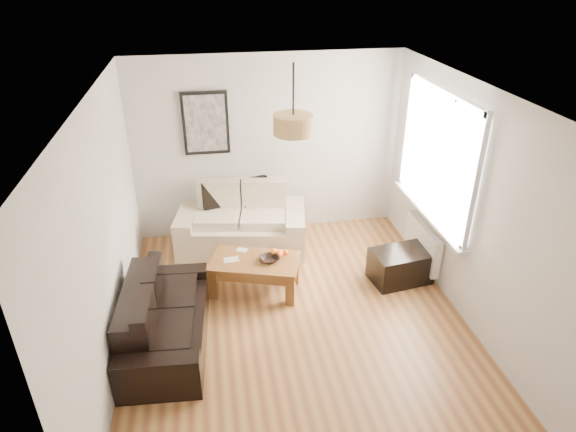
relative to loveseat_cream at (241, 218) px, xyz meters
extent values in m
plane|color=brown|center=(0.46, -1.78, -0.44)|extent=(4.50, 4.50, 0.00)
cube|color=white|center=(2.28, -0.98, -0.06)|extent=(0.10, 0.90, 0.52)
cylinder|color=tan|center=(0.46, -1.48, 1.79)|extent=(0.40, 0.40, 0.20)
cube|color=black|center=(1.91, -1.20, -0.23)|extent=(0.80, 0.58, 0.42)
cube|color=black|center=(-0.33, 0.21, 0.30)|extent=(0.41, 0.20, 0.39)
cube|color=black|center=(0.22, 0.21, 0.31)|extent=(0.41, 0.23, 0.39)
imported|color=black|center=(0.25, -1.15, 0.03)|extent=(0.28, 0.28, 0.06)
sphere|color=#FF5B15|center=(0.37, -1.07, 0.04)|extent=(0.10, 0.10, 0.09)
sphere|color=#ED5C13|center=(0.46, -1.05, 0.04)|extent=(0.07, 0.07, 0.07)
sphere|color=orange|center=(0.32, -1.02, 0.04)|extent=(0.11, 0.11, 0.09)
cube|color=silver|center=(-0.21, -1.04, 0.00)|extent=(0.19, 0.14, 0.01)
camera|label=1|loc=(-0.40, -6.15, 3.28)|focal=30.91mm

